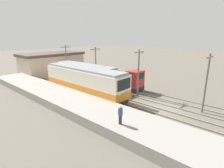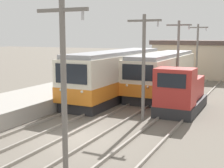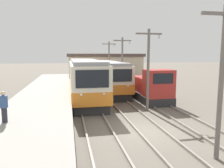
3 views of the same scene
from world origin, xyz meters
The scene contains 12 objects.
ground_plane centered at (0.00, 0.00, 0.00)m, with size 200.00×200.00×0.00m, color #665E54.
track_left centered at (-2.60, 0.00, 0.07)m, with size 1.54×60.00×0.14m.
track_center centered at (0.20, 0.00, 0.07)m, with size 1.54×60.00×0.14m.
track_right centered at (3.20, 0.00, 0.07)m, with size 1.54×60.00×0.14m.
commuter_train_left centered at (-2.60, 10.19, 1.73)m, with size 2.84×13.75×3.73m.
commuter_train_center centered at (0.20, 13.37, 1.62)m, with size 2.84×12.23×3.46m.
shunting_locomotive centered at (3.20, 7.43, 1.21)m, with size 2.40×5.58×3.00m.
catenary_mast_near centered at (1.71, -3.63, 3.36)m, with size 2.00×0.20×6.11m.
catenary_mast_mid centered at (1.71, 4.39, 3.36)m, with size 2.00×0.20×6.11m.
catenary_mast_far centered at (1.71, 12.40, 3.36)m, with size 2.00×0.20×6.11m.
catenary_mast_distant centered at (1.71, 20.41, 3.36)m, with size 2.00×0.20×6.11m.
station_building centered at (1.94, 26.00, 2.21)m, with size 12.60×6.30×4.38m.
Camera 2 is at (7.83, -12.47, 4.91)m, focal length 50.00 mm.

